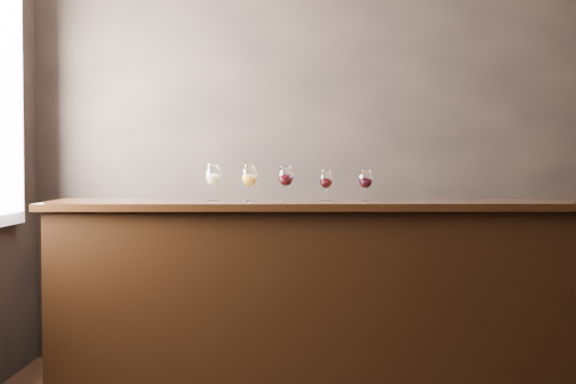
{
  "coord_description": "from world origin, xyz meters",
  "views": [
    {
      "loc": [
        -0.69,
        -3.13,
        1.32
      ],
      "look_at": [
        -0.78,
        1.42,
        1.16
      ],
      "focal_mm": 50.0,
      "sensor_mm": 36.0,
      "label": 1
    }
  ],
  "objects_px": {
    "glass_white": "(213,176)",
    "glass_red_b": "(326,180)",
    "glass_amber": "(249,177)",
    "glass_red_c": "(366,180)",
    "glass_red_a": "(286,177)",
    "back_bar_shelf": "(331,297)",
    "bar_counter": "(326,301)"
  },
  "relations": [
    {
      "from": "bar_counter",
      "to": "back_bar_shelf",
      "type": "height_order",
      "value": "bar_counter"
    },
    {
      "from": "glass_amber",
      "to": "glass_red_c",
      "type": "distance_m",
      "value": 0.66
    },
    {
      "from": "back_bar_shelf",
      "to": "glass_amber",
      "type": "xyz_separation_m",
      "value": [
        -0.49,
        -0.63,
        0.79
      ]
    },
    {
      "from": "glass_amber",
      "to": "glass_red_c",
      "type": "xyz_separation_m",
      "value": [
        0.66,
        -0.02,
        -0.02
      ]
    },
    {
      "from": "back_bar_shelf",
      "to": "glass_red_a",
      "type": "relative_size",
      "value": 12.28
    },
    {
      "from": "back_bar_shelf",
      "to": "glass_red_a",
      "type": "xyz_separation_m",
      "value": [
        -0.28,
        -0.58,
        0.79
      ]
    },
    {
      "from": "glass_white",
      "to": "glass_red_c",
      "type": "bearing_deg",
      "value": -4.77
    },
    {
      "from": "glass_white",
      "to": "glass_amber",
      "type": "height_order",
      "value": "glass_white"
    },
    {
      "from": "glass_amber",
      "to": "glass_red_b",
      "type": "bearing_deg",
      "value": 5.91
    },
    {
      "from": "glass_amber",
      "to": "glass_red_b",
      "type": "distance_m",
      "value": 0.44
    },
    {
      "from": "bar_counter",
      "to": "glass_red_b",
      "type": "bearing_deg",
      "value": 92.13
    },
    {
      "from": "bar_counter",
      "to": "glass_amber",
      "type": "height_order",
      "value": "glass_amber"
    },
    {
      "from": "bar_counter",
      "to": "glass_red_c",
      "type": "distance_m",
      "value": 0.73
    },
    {
      "from": "bar_counter",
      "to": "glass_white",
      "type": "distance_m",
      "value": 0.97
    },
    {
      "from": "glass_red_a",
      "to": "glass_amber",
      "type": "bearing_deg",
      "value": -167.02
    },
    {
      "from": "glass_red_a",
      "to": "glass_red_c",
      "type": "distance_m",
      "value": 0.46
    },
    {
      "from": "glass_white",
      "to": "glass_red_b",
      "type": "relative_size",
      "value": 1.21
    },
    {
      "from": "back_bar_shelf",
      "to": "glass_red_c",
      "type": "height_order",
      "value": "glass_red_c"
    },
    {
      "from": "bar_counter",
      "to": "glass_white",
      "type": "xyz_separation_m",
      "value": [
        -0.65,
        0.04,
        0.72
      ]
    },
    {
      "from": "glass_red_b",
      "to": "glass_red_c",
      "type": "xyz_separation_m",
      "value": [
        0.22,
        -0.07,
        0.0
      ]
    },
    {
      "from": "back_bar_shelf",
      "to": "glass_red_b",
      "type": "relative_size",
      "value": 14.4
    },
    {
      "from": "glass_white",
      "to": "glass_red_a",
      "type": "relative_size",
      "value": 1.03
    },
    {
      "from": "glass_red_a",
      "to": "bar_counter",
      "type": "bearing_deg",
      "value": -8.22
    },
    {
      "from": "glass_red_a",
      "to": "glass_red_c",
      "type": "relative_size",
      "value": 1.13
    },
    {
      "from": "glass_amber",
      "to": "glass_red_c",
      "type": "bearing_deg",
      "value": -1.82
    },
    {
      "from": "glass_white",
      "to": "glass_amber",
      "type": "xyz_separation_m",
      "value": [
        0.21,
        -0.05,
        -0.0
      ]
    },
    {
      "from": "glass_white",
      "to": "glass_red_c",
      "type": "relative_size",
      "value": 1.16
    },
    {
      "from": "glass_red_a",
      "to": "glass_red_c",
      "type": "xyz_separation_m",
      "value": [
        0.45,
        -0.07,
        -0.02
      ]
    },
    {
      "from": "back_bar_shelf",
      "to": "glass_red_c",
      "type": "bearing_deg",
      "value": -75.09
    },
    {
      "from": "bar_counter",
      "to": "glass_amber",
      "type": "relative_size",
      "value": 14.87
    },
    {
      "from": "bar_counter",
      "to": "glass_white",
      "type": "height_order",
      "value": "glass_white"
    },
    {
      "from": "back_bar_shelf",
      "to": "glass_red_b",
      "type": "xyz_separation_m",
      "value": [
        -0.05,
        -0.58,
        0.77
      ]
    }
  ]
}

